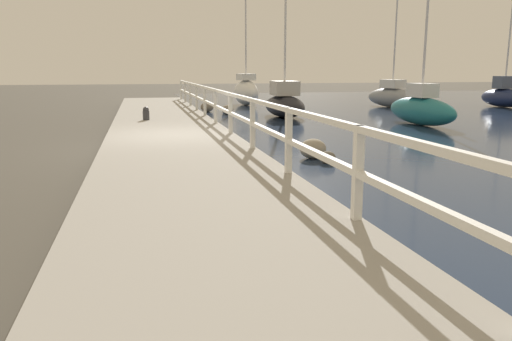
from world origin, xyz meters
The scene contains 14 objects.
ground_plane centered at (0.00, 0.00, 0.00)m, with size 120.00×120.00×0.00m, color #4C473D.
dock_walkway centered at (0.00, 0.00, 0.17)m, with size 3.35×36.00×0.35m.
railing centered at (1.57, 0.00, 1.08)m, with size 0.10×32.50×1.08m.
boulder_near_dock centered at (3.19, -3.02, 0.14)m, with size 0.37×0.33×0.28m.
boulder_water_edge centered at (3.08, -2.37, 0.23)m, with size 0.62×0.56×0.46m.
boulder_far_strip centered at (2.40, 11.10, 0.24)m, with size 0.63×0.57×0.48m.
boulder_upstream centered at (3.17, 9.75, 0.21)m, with size 0.56×0.50×0.42m.
boulder_downstream centered at (3.32, 10.91, 0.16)m, with size 0.42×0.38×0.32m.
mooring_bollard centered at (-0.59, 4.14, 0.57)m, with size 0.22×0.22×0.45m.
sailboat_teal centered at (9.39, 3.54, 0.61)m, with size 1.09×4.10×6.45m.
sailboat_black centered at (5.31, 7.66, 0.60)m, with size 1.61×3.88×6.12m.
sailboat_navy centered at (18.68, 10.60, 0.62)m, with size 1.51×3.37×5.57m.
sailboat_white centered at (5.21, 15.25, 0.81)m, with size 1.34×3.43×6.88m.
sailboat_gray centered at (12.67, 11.90, 0.63)m, with size 2.07×3.85×7.56m.
Camera 1 is at (-0.78, -13.18, 2.03)m, focal length 35.00 mm.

